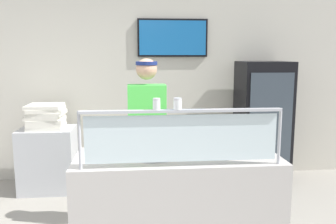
{
  "coord_description": "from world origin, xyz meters",
  "views": [
    {
      "loc": [
        0.51,
        -2.57,
        1.81
      ],
      "look_at": [
        0.79,
        0.39,
        1.32
      ],
      "focal_mm": 38.35,
      "sensor_mm": 36.0,
      "label": 1
    }
  ],
  "objects_px": {
    "worker_figure": "(148,133)",
    "pizza_box_stack": "(46,117)",
    "parmesan_shaker": "(157,105)",
    "drink_fridge": "(262,123)",
    "pizza_tray": "(154,154)",
    "pepper_flake_shaker": "(178,105)",
    "pizza_server": "(155,152)"
  },
  "relations": [
    {
      "from": "worker_figure",
      "to": "pizza_box_stack",
      "type": "height_order",
      "value": "worker_figure"
    },
    {
      "from": "parmesan_shaker",
      "to": "drink_fridge",
      "type": "height_order",
      "value": "drink_fridge"
    },
    {
      "from": "pizza_tray",
      "to": "worker_figure",
      "type": "bearing_deg",
      "value": 92.63
    },
    {
      "from": "pizza_tray",
      "to": "drink_fridge",
      "type": "height_order",
      "value": "drink_fridge"
    },
    {
      "from": "parmesan_shaker",
      "to": "worker_figure",
      "type": "xyz_separation_m",
      "value": [
        -0.04,
        0.94,
        -0.43
      ]
    },
    {
      "from": "parmesan_shaker",
      "to": "pepper_flake_shaker",
      "type": "relative_size",
      "value": 1.0
    },
    {
      "from": "pizza_tray",
      "to": "drink_fridge",
      "type": "distance_m",
      "value": 2.44
    },
    {
      "from": "pizza_box_stack",
      "to": "pizza_server",
      "type": "bearing_deg",
      "value": -53.79
    },
    {
      "from": "pepper_flake_shaker",
      "to": "pizza_box_stack",
      "type": "height_order",
      "value": "pepper_flake_shaker"
    },
    {
      "from": "parmesan_shaker",
      "to": "pizza_box_stack",
      "type": "distance_m",
      "value": 2.51
    },
    {
      "from": "pepper_flake_shaker",
      "to": "worker_figure",
      "type": "relative_size",
      "value": 0.05
    },
    {
      "from": "pizza_server",
      "to": "pepper_flake_shaker",
      "type": "bearing_deg",
      "value": -46.0
    },
    {
      "from": "pizza_server",
      "to": "worker_figure",
      "type": "distance_m",
      "value": 0.65
    },
    {
      "from": "pepper_flake_shaker",
      "to": "pizza_tray",
      "type": "bearing_deg",
      "value": 117.47
    },
    {
      "from": "pizza_server",
      "to": "drink_fridge",
      "type": "relative_size",
      "value": 0.16
    },
    {
      "from": "pizza_box_stack",
      "to": "pizza_tray",
      "type": "bearing_deg",
      "value": -53.7
    },
    {
      "from": "pepper_flake_shaker",
      "to": "drink_fridge",
      "type": "bearing_deg",
      "value": 55.82
    },
    {
      "from": "pepper_flake_shaker",
      "to": "worker_figure",
      "type": "height_order",
      "value": "worker_figure"
    },
    {
      "from": "pepper_flake_shaker",
      "to": "drink_fridge",
      "type": "relative_size",
      "value": 0.05
    },
    {
      "from": "worker_figure",
      "to": "drink_fridge",
      "type": "bearing_deg",
      "value": 36.09
    },
    {
      "from": "parmesan_shaker",
      "to": "pizza_box_stack",
      "type": "relative_size",
      "value": 0.18
    },
    {
      "from": "pepper_flake_shaker",
      "to": "drink_fridge",
      "type": "xyz_separation_m",
      "value": [
        1.45,
        2.14,
        -0.58
      ]
    },
    {
      "from": "worker_figure",
      "to": "drink_fridge",
      "type": "relative_size",
      "value": 1.03
    },
    {
      "from": "pizza_server",
      "to": "pepper_flake_shaker",
      "type": "xyz_separation_m",
      "value": [
        0.15,
        -0.29,
        0.44
      ]
    },
    {
      "from": "worker_figure",
      "to": "drink_fridge",
      "type": "height_order",
      "value": "worker_figure"
    },
    {
      "from": "worker_figure",
      "to": "drink_fridge",
      "type": "distance_m",
      "value": 2.04
    },
    {
      "from": "worker_figure",
      "to": "drink_fridge",
      "type": "xyz_separation_m",
      "value": [
        1.64,
        1.2,
        -0.15
      ]
    },
    {
      "from": "parmesan_shaker",
      "to": "drink_fridge",
      "type": "relative_size",
      "value": 0.05
    },
    {
      "from": "pizza_tray",
      "to": "worker_figure",
      "type": "distance_m",
      "value": 0.63
    },
    {
      "from": "pizza_tray",
      "to": "parmesan_shaker",
      "type": "height_order",
      "value": "parmesan_shaker"
    },
    {
      "from": "pizza_tray",
      "to": "worker_figure",
      "type": "height_order",
      "value": "worker_figure"
    },
    {
      "from": "pizza_tray",
      "to": "pepper_flake_shaker",
      "type": "height_order",
      "value": "pepper_flake_shaker"
    }
  ]
}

